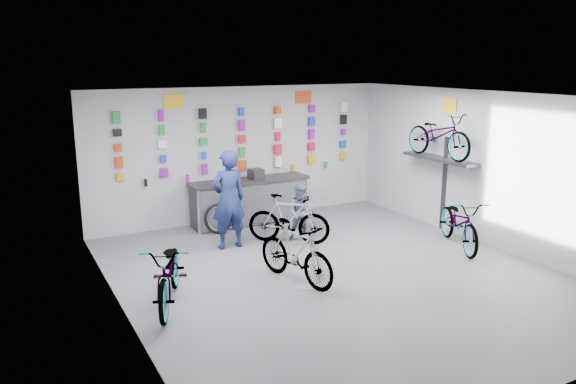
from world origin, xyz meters
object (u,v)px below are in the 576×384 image
bike_left (170,273)px  customer (301,213)px  bike_right (459,222)px  counter (250,202)px  bike_service (289,219)px  bike_center (296,252)px  clerk (228,200)px

bike_left → customer: size_ratio=1.64×
bike_right → customer: 3.08m
bike_right → customer: customer is taller
counter → bike_service: 1.65m
customer → bike_left: bearing=-118.0°
counter → bike_center: size_ratio=1.58×
bike_right → counter: bearing=154.3°
bike_center → customer: 2.15m
counter → clerk: 1.78m
bike_left → bike_center: size_ratio=1.13×
bike_left → bike_right: 5.71m
counter → bike_right: (2.89, -3.43, 0.01)m
bike_left → bike_center: bearing=20.3°
bike_center → bike_right: bike_center is taller
bike_service → customer: 0.29m
counter → customer: size_ratio=2.29×
bike_center → bike_service: size_ratio=1.03×
clerk → customer: (1.43, -0.31, -0.37)m
bike_left → clerk: (1.76, 2.03, 0.46)m
bike_left → clerk: clerk is taller
customer → bike_service: bearing=-149.8°
bike_service → clerk: bearing=116.0°
bike_center → bike_right: (3.65, 0.06, -0.01)m
bike_service → customer: size_ratio=1.40×
bike_left → bike_service: 3.39m
counter → bike_service: size_ratio=1.64×
clerk → bike_left: bearing=48.0°
bike_left → bike_right: bike_left is taller
customer → clerk: bearing=-158.6°
bike_left → customer: customer is taller
bike_right → bike_service: (-2.80, 1.78, -0.00)m
bike_service → customer: (0.28, -0.02, 0.09)m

